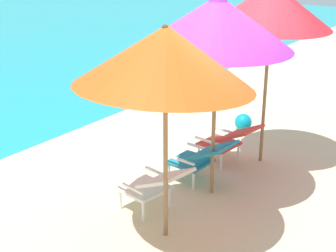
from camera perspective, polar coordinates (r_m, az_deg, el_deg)
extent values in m
plane|color=beige|center=(9.51, -17.07, 0.09)|extent=(40.00, 40.00, 0.00)
cube|color=silver|center=(6.25, -2.70, -7.10)|extent=(0.59, 0.57, 0.04)
cube|color=silver|center=(5.90, -0.29, -5.95)|extent=(0.59, 0.58, 0.27)
cylinder|color=white|center=(6.34, -5.46, -8.33)|extent=(0.04, 0.04, 0.26)
cylinder|color=white|center=(6.59, -2.53, -7.03)|extent=(0.04, 0.04, 0.26)
cylinder|color=white|center=(6.06, -2.83, -9.70)|extent=(0.04, 0.04, 0.26)
cylinder|color=white|center=(6.33, 0.11, -8.27)|extent=(0.04, 0.04, 0.26)
cube|color=white|center=(6.04, -4.53, -6.90)|extent=(0.10, 0.50, 0.03)
cube|color=white|center=(6.36, -1.00, -5.37)|extent=(0.10, 0.50, 0.03)
cube|color=teal|center=(6.97, 2.59, -4.04)|extent=(0.54, 0.52, 0.04)
cube|color=teal|center=(6.67, 5.17, -2.75)|extent=(0.54, 0.54, 0.27)
cylinder|color=white|center=(6.99, 0.11, -5.30)|extent=(0.04, 0.04, 0.26)
cylinder|color=white|center=(7.31, 2.27, -4.12)|extent=(0.04, 0.04, 0.26)
cylinder|color=white|center=(6.77, 2.91, -6.27)|extent=(0.04, 0.04, 0.26)
cylinder|color=white|center=(7.09, 5.00, -5.00)|extent=(0.04, 0.04, 0.26)
cube|color=white|center=(6.73, 1.30, -3.84)|extent=(0.05, 0.50, 0.03)
cube|color=white|center=(7.12, 3.85, -2.48)|extent=(0.05, 0.50, 0.03)
cube|color=red|center=(7.59, 5.81, -2.02)|extent=(0.57, 0.55, 0.04)
cube|color=red|center=(7.29, 8.20, -0.80)|extent=(0.57, 0.56, 0.27)
cylinder|color=white|center=(7.60, 3.51, -3.14)|extent=(0.04, 0.04, 0.26)
cylinder|color=white|center=(7.92, 5.49, -2.18)|extent=(0.04, 0.04, 0.26)
cylinder|color=white|center=(7.37, 6.07, -4.01)|extent=(0.04, 0.04, 0.26)
cylinder|color=white|center=(7.70, 8.00, -2.98)|extent=(0.04, 0.04, 0.26)
cube|color=white|center=(7.35, 4.64, -1.74)|extent=(0.08, 0.50, 0.03)
cube|color=white|center=(7.74, 6.98, -0.65)|extent=(0.08, 0.50, 0.03)
cylinder|color=olive|center=(5.43, -0.28, -4.30)|extent=(0.05, 0.05, 1.79)
cone|color=#EA5619|center=(5.05, -0.31, 7.95)|extent=(2.15, 2.12, 0.76)
sphere|color=#4C3823|center=(5.00, -0.31, 11.13)|extent=(0.07, 0.07, 0.07)
cylinder|color=olive|center=(6.36, 5.23, 0.33)|extent=(0.05, 0.05, 1.98)
cone|color=purple|center=(6.04, 5.63, 11.74)|extent=(2.27, 2.28, 0.67)
cylinder|color=olive|center=(7.43, 10.97, 3.34)|extent=(0.05, 0.05, 2.05)
cone|color=red|center=(7.16, 11.68, 13.32)|extent=(1.75, 1.76, 0.64)
sphere|color=#0A93AD|center=(8.90, 8.56, 0.43)|extent=(0.30, 0.30, 0.30)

